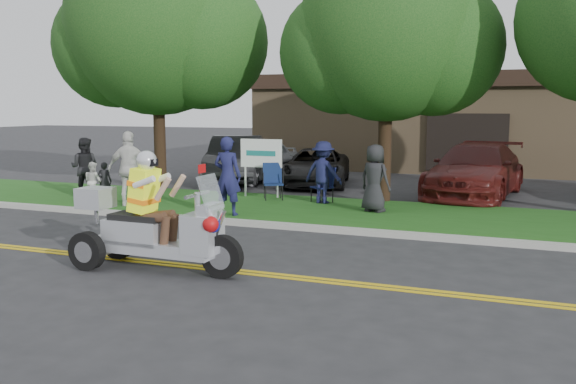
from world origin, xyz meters
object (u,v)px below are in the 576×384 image
(spectator_adult_left, at_px, (228,176))
(parked_car_far_left, at_px, (253,160))
(parked_car_left, at_px, (236,159))
(lawn_chair_b, at_px, (273,179))
(parked_car_mid, at_px, (316,167))
(lawn_chair_a, at_px, (325,182))
(parked_car_right, at_px, (475,170))
(spectator_adult_mid, at_px, (85,167))
(spectator_adult_right, at_px, (130,169))
(trike_scooter, at_px, (151,229))

(spectator_adult_left, distance_m, parked_car_far_left, 7.51)
(spectator_adult_left, relative_size, parked_car_left, 0.38)
(lawn_chair_b, height_order, parked_car_mid, parked_car_mid)
(lawn_chair_a, relative_size, parked_car_left, 0.19)
(parked_car_left, xyz_separation_m, parked_car_right, (8.23, -0.77, -0.02))
(spectator_adult_mid, distance_m, parked_car_right, 11.35)
(lawn_chair_a, height_order, spectator_adult_right, spectator_adult_right)
(parked_car_far_left, bearing_deg, parked_car_left, -136.42)
(spectator_adult_left, bearing_deg, parked_car_left, -65.97)
(lawn_chair_b, bearing_deg, spectator_adult_right, -169.53)
(parked_car_right, bearing_deg, lawn_chair_b, -140.70)
(lawn_chair_b, xyz_separation_m, spectator_adult_mid, (-5.14, -1.56, 0.28))
(spectator_adult_left, height_order, spectator_adult_right, spectator_adult_right)
(parked_car_far_left, xyz_separation_m, parked_car_left, (-0.50, -0.39, 0.04))
(spectator_adult_mid, bearing_deg, parked_car_far_left, -128.66)
(lawn_chair_b, height_order, parked_car_far_left, parked_car_far_left)
(spectator_adult_left, bearing_deg, parked_car_right, -131.76)
(lawn_chair_b, bearing_deg, spectator_adult_left, -119.03)
(trike_scooter, xyz_separation_m, lawn_chair_a, (0.66, 7.28, -0.05))
(parked_car_left, bearing_deg, trike_scooter, -90.10)
(spectator_adult_mid, relative_size, parked_car_far_left, 0.37)
(trike_scooter, bearing_deg, parked_car_right, 68.30)
(lawn_chair_a, relative_size, parked_car_far_left, 0.21)
(spectator_adult_right, bearing_deg, spectator_adult_left, 157.73)
(parked_car_far_left, relative_size, parked_car_left, 0.92)
(spectator_adult_right, relative_size, parked_car_left, 0.39)
(lawn_chair_b, height_order, spectator_adult_left, spectator_adult_left)
(trike_scooter, height_order, parked_car_left, trike_scooter)
(parked_car_far_left, xyz_separation_m, parked_car_right, (7.73, -1.16, 0.02))
(lawn_chair_b, height_order, parked_car_left, parked_car_left)
(spectator_adult_mid, bearing_deg, spectator_adult_left, 152.17)
(lawn_chair_b, xyz_separation_m, parked_car_right, (5.17, 3.18, 0.12))
(spectator_adult_mid, bearing_deg, parked_car_right, -170.36)
(lawn_chair_a, distance_m, parked_car_mid, 4.24)
(parked_car_left, bearing_deg, lawn_chair_a, -60.00)
(lawn_chair_b, distance_m, parked_car_left, 5.00)
(spectator_adult_left, xyz_separation_m, spectator_adult_right, (-2.97, 0.30, 0.03))
(parked_car_far_left, relative_size, parked_car_right, 0.84)
(spectator_adult_mid, relative_size, parked_car_left, 0.34)
(trike_scooter, distance_m, parked_car_mid, 11.25)
(spectator_adult_mid, xyz_separation_m, parked_car_left, (2.08, 5.52, -0.14))
(trike_scooter, xyz_separation_m, spectator_adult_mid, (-5.99, 5.69, 0.26))
(parked_car_mid, xyz_separation_m, parked_car_right, (5.23, -0.78, 0.16))
(lawn_chair_b, bearing_deg, spectator_adult_mid, 168.46)
(lawn_chair_a, xyz_separation_m, parked_car_far_left, (-4.08, 4.32, 0.14))
(lawn_chair_a, distance_m, parked_car_right, 4.83)
(parked_car_left, relative_size, parked_car_mid, 1.09)
(spectator_adult_mid, xyz_separation_m, parked_car_far_left, (2.58, 5.91, -0.18))
(trike_scooter, xyz_separation_m, lawn_chair_b, (-0.86, 7.25, -0.02))
(parked_car_left, distance_m, parked_car_mid, 3.01)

